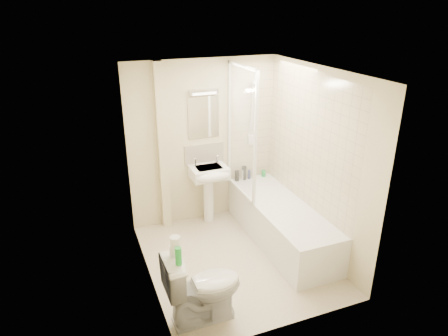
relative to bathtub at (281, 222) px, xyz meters
name	(u,v)px	position (x,y,z in m)	size (l,w,h in m)	color
floor	(236,259)	(-0.75, -0.20, -0.29)	(2.50, 2.50, 0.00)	beige
wall_back	(203,143)	(-0.75, 1.05, 0.91)	(2.20, 0.02, 2.40)	beige
wall_left	(144,189)	(-1.85, -0.20, 0.91)	(0.02, 2.50, 2.40)	beige
wall_right	(316,162)	(0.35, -0.20, 0.91)	(0.02, 2.50, 2.40)	beige
ceiling	(238,71)	(-0.75, -0.20, 2.11)	(2.20, 2.50, 0.02)	white
tile_back	(251,123)	(0.00, 1.04, 1.14)	(0.70, 0.01, 1.75)	beige
tile_right	(308,141)	(0.34, 0.00, 1.14)	(0.01, 2.10, 1.75)	beige
pipe_boxing	(162,149)	(-1.37, 0.99, 0.91)	(0.12, 0.12, 2.40)	beige
splashback	(204,154)	(-0.74, 1.04, 0.74)	(0.60, 0.01, 0.30)	beige
mirror	(204,117)	(-0.74, 1.04, 1.29)	(0.46, 0.01, 0.60)	white
strip_light	(204,92)	(-0.74, 1.02, 1.66)	(0.42, 0.07, 0.07)	silver
bathtub	(281,222)	(0.00, 0.00, 0.00)	(0.70, 2.10, 0.55)	white
shower_screen	(241,132)	(-0.35, 0.60, 1.16)	(0.04, 0.92, 1.80)	white
shower_fixture	(252,116)	(0.00, 0.99, 1.26)	(0.10, 0.16, 0.99)	white
pedestal_sink	(210,179)	(-0.74, 0.81, 0.43)	(0.53, 0.48, 1.02)	white
bottle_black_a	(237,176)	(-0.25, 0.96, 0.34)	(0.07, 0.07, 0.16)	black
bottle_white_a	(243,175)	(-0.14, 0.96, 0.34)	(0.06, 0.06, 0.17)	silver
bottle_black_b	(244,173)	(-0.13, 0.96, 0.37)	(0.07, 0.07, 0.22)	black
bottle_blue	(249,174)	(-0.04, 0.96, 0.33)	(0.05, 0.05, 0.14)	navy
bottle_cream	(254,173)	(0.04, 0.96, 0.34)	(0.06, 0.06, 0.17)	beige
bottle_green	(264,173)	(0.21, 0.96, 0.31)	(0.07, 0.07, 0.10)	green
toilet	(203,287)	(-1.47, -1.04, 0.11)	(0.79, 0.45, 0.80)	white
toilet_roll_lower	(174,251)	(-1.73, -0.96, 0.57)	(0.10, 0.10, 0.11)	white
toilet_roll_upper	(175,242)	(-1.72, -0.99, 0.68)	(0.10, 0.10, 0.11)	white
green_bottle	(178,256)	(-1.73, -1.12, 0.60)	(0.06, 0.06, 0.18)	green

